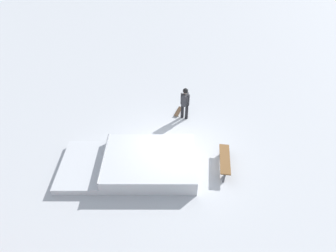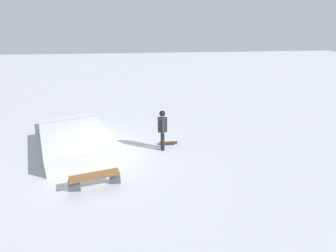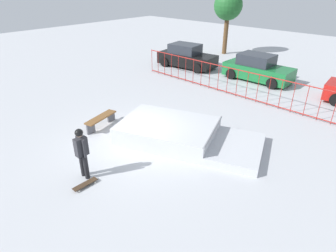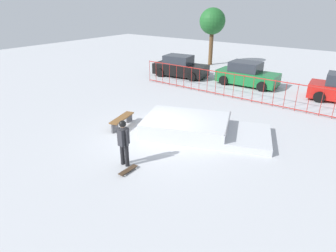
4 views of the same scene
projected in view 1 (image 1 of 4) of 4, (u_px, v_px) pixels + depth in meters
ground_plane at (177, 153)px, 11.90m from camera, size 60.00×60.00×0.00m
skate_ramp at (138, 164)px, 11.02m from camera, size 5.97×4.34×0.74m
skater at (185, 101)px, 13.02m from camera, size 0.44×0.38×1.73m
skateboard at (178, 111)px, 13.94m from camera, size 0.26×0.80×0.09m
park_bench at (225, 160)px, 11.09m from camera, size 0.78×1.65×0.48m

